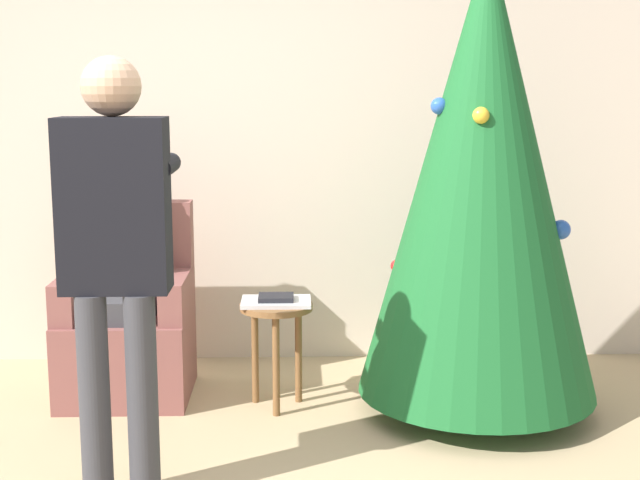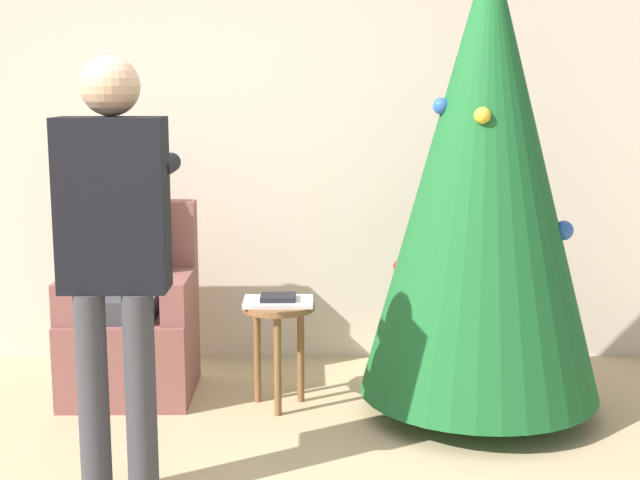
{
  "view_description": "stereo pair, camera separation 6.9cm",
  "coord_description": "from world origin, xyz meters",
  "px_view_note": "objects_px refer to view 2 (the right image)",
  "views": [
    {
      "loc": [
        0.38,
        -2.94,
        1.62
      ],
      "look_at": [
        0.48,
        0.81,
        0.96
      ],
      "focal_mm": 50.0,
      "sensor_mm": 36.0,
      "label": 1
    },
    {
      "loc": [
        0.45,
        -2.94,
        1.62
      ],
      "look_at": [
        0.48,
        0.81,
        0.96
      ],
      "focal_mm": 50.0,
      "sensor_mm": 36.0,
      "label": 2
    }
  ],
  "objects_px": {
    "side_stool": "(278,324)",
    "person_standing": "(114,239)",
    "christmas_tree": "(484,173)",
    "armchair": "(131,327)",
    "person_seated": "(128,265)"
  },
  "relations": [
    {
      "from": "person_seated",
      "to": "side_stool",
      "type": "bearing_deg",
      "value": -14.3
    },
    {
      "from": "christmas_tree",
      "to": "side_stool",
      "type": "bearing_deg",
      "value": 174.66
    },
    {
      "from": "christmas_tree",
      "to": "side_stool",
      "type": "xyz_separation_m",
      "value": [
        -0.99,
        0.09,
        -0.76
      ]
    },
    {
      "from": "armchair",
      "to": "person_seated",
      "type": "bearing_deg",
      "value": -90.0
    },
    {
      "from": "armchair",
      "to": "side_stool",
      "type": "bearing_deg",
      "value": -16.05
    },
    {
      "from": "person_seated",
      "to": "person_standing",
      "type": "height_order",
      "value": "person_standing"
    },
    {
      "from": "person_seated",
      "to": "side_stool",
      "type": "relative_size",
      "value": 2.35
    },
    {
      "from": "armchair",
      "to": "person_seated",
      "type": "xyz_separation_m",
      "value": [
        -0.0,
        -0.03,
        0.33
      ]
    },
    {
      "from": "person_standing",
      "to": "side_stool",
      "type": "height_order",
      "value": "person_standing"
    },
    {
      "from": "armchair",
      "to": "person_seated",
      "type": "relative_size",
      "value": 0.79
    },
    {
      "from": "side_stool",
      "to": "christmas_tree",
      "type": "bearing_deg",
      "value": -5.34
    },
    {
      "from": "christmas_tree",
      "to": "armchair",
      "type": "relative_size",
      "value": 2.29
    },
    {
      "from": "person_seated",
      "to": "person_standing",
      "type": "xyz_separation_m",
      "value": [
        0.2,
        -1.17,
        0.34
      ]
    },
    {
      "from": "side_stool",
      "to": "person_standing",
      "type": "bearing_deg",
      "value": -121.06
    },
    {
      "from": "christmas_tree",
      "to": "armchair",
      "type": "distance_m",
      "value": 1.99
    }
  ]
}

